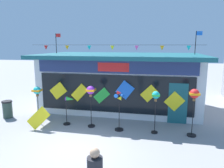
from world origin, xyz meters
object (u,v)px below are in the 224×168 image
(kite_shop_building, at_px, (121,80))
(wind_spinner_left, at_px, (69,107))
(wind_spinner_right, at_px, (156,99))
(trash_bin, at_px, (8,109))
(wind_spinner_center_right, at_px, (119,106))
(wind_spinner_far_right, at_px, (194,99))
(wind_spinner_far_left, at_px, (37,93))
(display_kite_on_ground, at_px, (39,118))
(wind_spinner_center_left, at_px, (91,94))

(kite_shop_building, bearing_deg, wind_spinner_left, -118.71)
(wind_spinner_right, relative_size, trash_bin, 2.06)
(wind_spinner_right, bearing_deg, wind_spinner_center_right, -178.01)
(wind_spinner_center_right, relative_size, wind_spinner_far_right, 0.90)
(wind_spinner_left, bearing_deg, wind_spinner_far_right, -1.27)
(wind_spinner_far_left, relative_size, wind_spinner_right, 0.98)
(wind_spinner_far_left, relative_size, display_kite_on_ground, 1.82)
(wind_spinner_center_left, relative_size, wind_spinner_right, 1.05)
(wind_spinner_center_left, relative_size, wind_spinner_far_right, 0.96)
(wind_spinner_far_right, bearing_deg, wind_spinner_center_right, -178.70)
(wind_spinner_center_left, bearing_deg, wind_spinner_far_right, -1.39)
(wind_spinner_far_right, bearing_deg, wind_spinner_far_left, 179.64)
(wind_spinner_center_right, bearing_deg, trash_bin, 175.53)
(display_kite_on_ground, bearing_deg, wind_spinner_center_right, 10.28)
(wind_spinner_center_right, distance_m, wind_spinner_right, 1.61)
(kite_shop_building, bearing_deg, wind_spinner_center_left, -102.87)
(wind_spinner_right, distance_m, wind_spinner_far_right, 1.55)
(wind_spinner_right, bearing_deg, display_kite_on_ground, -172.22)
(kite_shop_building, bearing_deg, wind_spinner_far_left, -134.36)
(trash_bin, height_order, display_kite_on_ground, display_kite_on_ground)
(trash_bin, xyz_separation_m, display_kite_on_ground, (2.48, -1.12, 0.08))
(wind_spinner_center_left, height_order, wind_spinner_right, wind_spinner_center_left)
(wind_spinner_far_left, relative_size, wind_spinner_center_left, 0.93)
(wind_spinner_center_right, height_order, wind_spinner_far_right, wind_spinner_far_right)
(wind_spinner_center_left, bearing_deg, wind_spinner_center_right, -7.52)
(wind_spinner_left, height_order, wind_spinner_far_right, wind_spinner_far_right)
(wind_spinner_center_left, distance_m, trash_bin, 4.85)
(wind_spinner_far_left, bearing_deg, wind_spinner_far_right, -0.36)
(wind_spinner_far_left, distance_m, wind_spinner_left, 1.68)
(trash_bin, distance_m, display_kite_on_ground, 2.72)
(wind_spinner_far_left, distance_m, wind_spinner_center_left, 2.68)
(wind_spinner_center_left, distance_m, wind_spinner_far_right, 4.47)
(wind_spinner_left, xyz_separation_m, wind_spinner_center_right, (2.46, -0.19, 0.26))
(display_kite_on_ground, bearing_deg, wind_spinner_far_right, 6.14)
(wind_spinner_left, distance_m, trash_bin, 3.63)
(wind_spinner_far_right, relative_size, trash_bin, 2.24)
(wind_spinner_center_right, relative_size, display_kite_on_ground, 1.83)
(wind_spinner_left, bearing_deg, wind_spinner_far_left, -177.16)
(wind_spinner_far_right, bearing_deg, trash_bin, 177.49)
(wind_spinner_center_left, relative_size, wind_spinner_center_right, 1.07)
(kite_shop_building, bearing_deg, wind_spinner_far_right, -44.48)
(wind_spinner_center_right, bearing_deg, wind_spinner_far_right, 1.30)
(wind_spinner_left, relative_size, trash_bin, 1.52)
(wind_spinner_center_right, relative_size, wind_spinner_right, 0.98)
(kite_shop_building, relative_size, trash_bin, 10.17)
(wind_spinner_center_right, bearing_deg, wind_spinner_far_left, 178.35)
(wind_spinner_center_right, distance_m, display_kite_on_ground, 3.69)
(wind_spinner_far_left, bearing_deg, trash_bin, 169.98)
(kite_shop_building, distance_m, trash_bin, 6.48)
(wind_spinner_far_left, bearing_deg, wind_spinner_center_left, 1.35)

